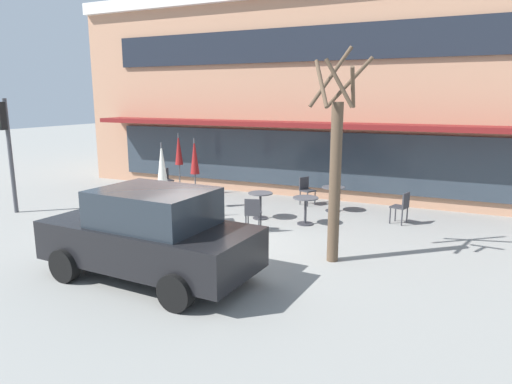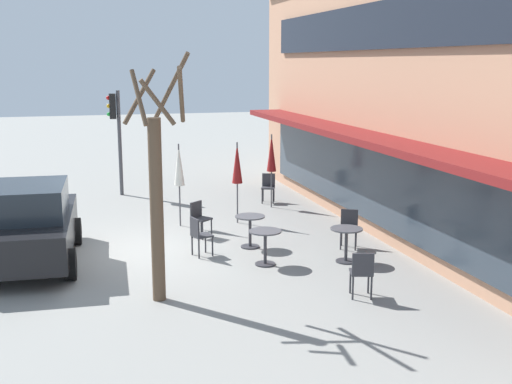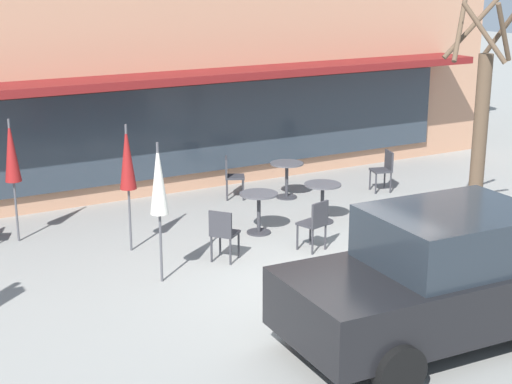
% 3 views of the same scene
% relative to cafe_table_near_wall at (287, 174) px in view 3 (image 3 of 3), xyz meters
% --- Properties ---
extents(ground_plane, '(80.00, 80.00, 0.00)m').
position_rel_cafe_table_near_wall_xyz_m(ground_plane, '(-2.00, -4.49, -0.52)').
color(ground_plane, gray).
extents(building_facade, '(17.65, 9.10, 7.12)m').
position_rel_cafe_table_near_wall_xyz_m(building_facade, '(-2.00, 5.48, 3.05)').
color(building_facade, tan).
rests_on(building_facade, ground).
extents(cafe_table_near_wall, '(0.70, 0.70, 0.76)m').
position_rel_cafe_table_near_wall_xyz_m(cafe_table_near_wall, '(0.00, 0.00, 0.00)').
color(cafe_table_near_wall, '#333338').
rests_on(cafe_table_near_wall, ground).
extents(cafe_table_streetside, '(0.70, 0.70, 0.76)m').
position_rel_cafe_table_near_wall_xyz_m(cafe_table_streetside, '(-1.66, -1.72, 0.00)').
color(cafe_table_streetside, '#333338').
rests_on(cafe_table_streetside, ground).
extents(cafe_table_by_tree, '(0.70, 0.70, 0.76)m').
position_rel_cafe_table_near_wall_xyz_m(cafe_table_by_tree, '(-0.29, -1.75, 0.00)').
color(cafe_table_by_tree, '#333338').
rests_on(cafe_table_by_tree, ground).
extents(patio_umbrella_green_folded, '(0.28, 0.28, 2.20)m').
position_rel_cafe_table_near_wall_xyz_m(patio_umbrella_green_folded, '(-5.59, 0.01, 1.11)').
color(patio_umbrella_green_folded, '#4C4C51').
rests_on(patio_umbrella_green_folded, ground).
extents(patio_umbrella_cream_folded, '(0.28, 0.28, 2.20)m').
position_rel_cafe_table_near_wall_xyz_m(patio_umbrella_cream_folded, '(-4.02, -1.43, 1.11)').
color(patio_umbrella_cream_folded, '#4C4C51').
rests_on(patio_umbrella_cream_folded, ground).
extents(patio_umbrella_corner_open, '(0.28, 0.28, 2.20)m').
position_rel_cafe_table_near_wall_xyz_m(patio_umbrella_corner_open, '(-4.11, -2.98, 1.11)').
color(patio_umbrella_corner_open, '#4C4C51').
rests_on(patio_umbrella_corner_open, ground).
extents(cafe_chair_1, '(0.50, 0.50, 0.89)m').
position_rel_cafe_table_near_wall_xyz_m(cafe_chair_1, '(-1.29, -3.00, 0.01)').
color(cafe_chair_1, '#333338').
rests_on(cafe_chair_1, ground).
extents(cafe_chair_2, '(0.54, 0.54, 0.89)m').
position_rel_cafe_table_near_wall_xyz_m(cafe_chair_2, '(-1.04, 0.52, 0.01)').
color(cafe_chair_2, '#333338').
rests_on(cafe_chair_2, ground).
extents(cafe_chair_3, '(0.56, 0.56, 0.89)m').
position_rel_cafe_table_near_wall_xyz_m(cafe_chair_3, '(-2.89, -2.69, 0.01)').
color(cafe_chair_3, '#333338').
rests_on(cafe_chair_3, ground).
extents(cafe_chair_4, '(0.50, 0.50, 0.89)m').
position_rel_cafe_table_near_wall_xyz_m(cafe_chair_4, '(2.10, -0.61, 0.01)').
color(cafe_chair_4, '#333338').
rests_on(cafe_chair_4, ground).
extents(parked_sedan, '(4.29, 2.18, 1.76)m').
position_rel_cafe_table_near_wall_xyz_m(parked_sedan, '(-1.73, -6.61, 0.36)').
color(parked_sedan, black).
rests_on(parked_sedan, ground).
extents(street_tree, '(1.27, 1.20, 4.47)m').
position_rel_cafe_table_near_wall_xyz_m(street_tree, '(1.16, -4.19, 1.50)').
color(street_tree, brown).
rests_on(street_tree, ground).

